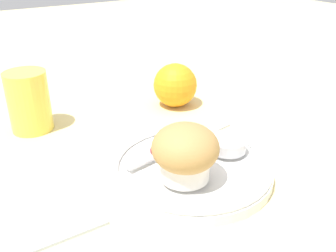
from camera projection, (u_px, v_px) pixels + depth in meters
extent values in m
plane|color=beige|center=(176.00, 174.00, 0.50)|extent=(3.00, 3.00, 0.00)
cylinder|color=white|center=(192.00, 170.00, 0.50)|extent=(0.21, 0.21, 0.01)
torus|color=white|center=(193.00, 164.00, 0.49)|extent=(0.21, 0.21, 0.01)
cylinder|color=silver|center=(185.00, 165.00, 0.45)|extent=(0.06, 0.06, 0.03)
ellipsoid|color=#A87F47|center=(185.00, 148.00, 0.44)|extent=(0.08, 0.08, 0.06)
cylinder|color=silver|center=(227.00, 144.00, 0.52)|extent=(0.05, 0.05, 0.02)
cylinder|color=silver|center=(228.00, 140.00, 0.51)|extent=(0.05, 0.05, 0.00)
sphere|color=maroon|center=(156.00, 150.00, 0.50)|extent=(0.02, 0.02, 0.02)
sphere|color=maroon|center=(167.00, 147.00, 0.51)|extent=(0.02, 0.02, 0.02)
cube|color=silver|center=(182.00, 143.00, 0.53)|extent=(0.19, 0.05, 0.00)
sphere|color=orange|center=(175.00, 85.00, 0.69)|extent=(0.08, 0.08, 0.08)
cylinder|color=#EAD14C|center=(29.00, 102.00, 0.60)|extent=(0.07, 0.07, 0.10)
cube|color=#B2BCCC|center=(53.00, 224.00, 0.41)|extent=(0.11, 0.06, 0.01)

